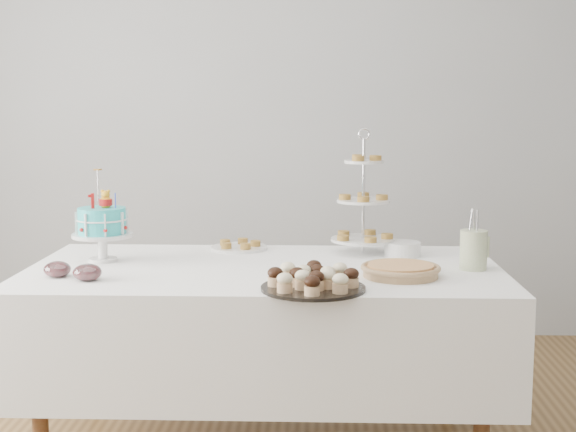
{
  "coord_description": "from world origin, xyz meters",
  "views": [
    {
      "loc": [
        0.2,
        -2.9,
        1.43
      ],
      "look_at": [
        0.1,
        0.3,
        0.98
      ],
      "focal_mm": 50.0,
      "sensor_mm": 36.0,
      "label": 1
    }
  ],
  "objects_px": {
    "pie": "(401,270)",
    "tiered_stand": "(363,202)",
    "jam_bowl_b": "(57,270)",
    "cupcake_tray": "(313,278)",
    "table": "(265,321)",
    "jam_bowl_a": "(87,273)",
    "pastry_plate": "(239,246)",
    "utensil_pitcher": "(474,248)",
    "plate_stack": "(402,249)",
    "birthday_cake": "(102,237)"
  },
  "relations": [
    {
      "from": "pie",
      "to": "tiered_stand",
      "type": "distance_m",
      "value": 0.54
    },
    {
      "from": "jam_bowl_b",
      "to": "cupcake_tray",
      "type": "bearing_deg",
      "value": -10.54
    },
    {
      "from": "table",
      "to": "pie",
      "type": "relative_size",
      "value": 6.26
    },
    {
      "from": "table",
      "to": "jam_bowl_a",
      "type": "relative_size",
      "value": 17.79
    },
    {
      "from": "cupcake_tray",
      "to": "pastry_plate",
      "type": "relative_size",
      "value": 1.46
    },
    {
      "from": "utensil_pitcher",
      "to": "jam_bowl_a",
      "type": "bearing_deg",
      "value": -160.95
    },
    {
      "from": "table",
      "to": "jam_bowl_b",
      "type": "height_order",
      "value": "jam_bowl_b"
    },
    {
      "from": "table",
      "to": "plate_stack",
      "type": "relative_size",
      "value": 12.12
    },
    {
      "from": "cupcake_tray",
      "to": "jam_bowl_b",
      "type": "height_order",
      "value": "cupcake_tray"
    },
    {
      "from": "plate_stack",
      "to": "pastry_plate",
      "type": "distance_m",
      "value": 0.74
    },
    {
      "from": "tiered_stand",
      "to": "jam_bowl_a",
      "type": "height_order",
      "value": "tiered_stand"
    },
    {
      "from": "plate_stack",
      "to": "jam_bowl_a",
      "type": "bearing_deg",
      "value": -156.42
    },
    {
      "from": "pastry_plate",
      "to": "birthday_cake",
      "type": "bearing_deg",
      "value": -150.87
    },
    {
      "from": "table",
      "to": "pie",
      "type": "height_order",
      "value": "pie"
    },
    {
      "from": "tiered_stand",
      "to": "plate_stack",
      "type": "xyz_separation_m",
      "value": [
        0.17,
        -0.06,
        -0.2
      ]
    },
    {
      "from": "table",
      "to": "jam_bowl_a",
      "type": "bearing_deg",
      "value": -156.99
    },
    {
      "from": "pie",
      "to": "table",
      "type": "bearing_deg",
      "value": 162.47
    },
    {
      "from": "pastry_plate",
      "to": "tiered_stand",
      "type": "bearing_deg",
      "value": -7.92
    },
    {
      "from": "tiered_stand",
      "to": "birthday_cake",
      "type": "bearing_deg",
      "value": -168.42
    },
    {
      "from": "pastry_plate",
      "to": "utensil_pitcher",
      "type": "bearing_deg",
      "value": -23.11
    },
    {
      "from": "table",
      "to": "jam_bowl_b",
      "type": "distance_m",
      "value": 0.85
    },
    {
      "from": "birthday_cake",
      "to": "utensil_pitcher",
      "type": "height_order",
      "value": "birthday_cake"
    },
    {
      "from": "birthday_cake",
      "to": "jam_bowl_a",
      "type": "xyz_separation_m",
      "value": [
        0.04,
        -0.37,
        -0.08
      ]
    },
    {
      "from": "pie",
      "to": "plate_stack",
      "type": "relative_size",
      "value": 1.94
    },
    {
      "from": "tiered_stand",
      "to": "plate_stack",
      "type": "bearing_deg",
      "value": -18.8
    },
    {
      "from": "birthday_cake",
      "to": "jam_bowl_b",
      "type": "relative_size",
      "value": 3.76
    },
    {
      "from": "tiered_stand",
      "to": "utensil_pitcher",
      "type": "height_order",
      "value": "tiered_stand"
    },
    {
      "from": "plate_stack",
      "to": "jam_bowl_a",
      "type": "distance_m",
      "value": 1.35
    },
    {
      "from": "pastry_plate",
      "to": "table",
      "type": "bearing_deg",
      "value": -70.48
    },
    {
      "from": "table",
      "to": "cupcake_tray",
      "type": "bearing_deg",
      "value": -63.52
    },
    {
      "from": "jam_bowl_b",
      "to": "utensil_pitcher",
      "type": "distance_m",
      "value": 1.64
    },
    {
      "from": "tiered_stand",
      "to": "plate_stack",
      "type": "height_order",
      "value": "tiered_stand"
    },
    {
      "from": "birthday_cake",
      "to": "plate_stack",
      "type": "relative_size",
      "value": 2.46
    },
    {
      "from": "birthday_cake",
      "to": "pie",
      "type": "xyz_separation_m",
      "value": [
        1.22,
        -0.26,
        -0.08
      ]
    },
    {
      "from": "table",
      "to": "cupcake_tray",
      "type": "xyz_separation_m",
      "value": [
        0.2,
        -0.4,
        0.27
      ]
    },
    {
      "from": "pie",
      "to": "plate_stack",
      "type": "height_order",
      "value": "plate_stack"
    },
    {
      "from": "table",
      "to": "birthday_cake",
      "type": "bearing_deg",
      "value": 172.11
    },
    {
      "from": "cupcake_tray",
      "to": "utensil_pitcher",
      "type": "relative_size",
      "value": 1.55
    },
    {
      "from": "utensil_pitcher",
      "to": "plate_stack",
      "type": "bearing_deg",
      "value": 140.96
    },
    {
      "from": "birthday_cake",
      "to": "pastry_plate",
      "type": "bearing_deg",
      "value": 7.15
    },
    {
      "from": "cupcake_tray",
      "to": "tiered_stand",
      "type": "xyz_separation_m",
      "value": [
        0.22,
        0.72,
        0.19
      ]
    },
    {
      "from": "jam_bowl_b",
      "to": "jam_bowl_a",
      "type": "bearing_deg",
      "value": -23.72
    },
    {
      "from": "tiered_stand",
      "to": "jam_bowl_b",
      "type": "height_order",
      "value": "tiered_stand"
    },
    {
      "from": "pie",
      "to": "jam_bowl_a",
      "type": "height_order",
      "value": "jam_bowl_a"
    },
    {
      "from": "pastry_plate",
      "to": "utensil_pitcher",
      "type": "xyz_separation_m",
      "value": [
        0.98,
        -0.42,
        0.07
      ]
    },
    {
      "from": "pastry_plate",
      "to": "cupcake_tray",
      "type": "bearing_deg",
      "value": -66.91
    },
    {
      "from": "utensil_pitcher",
      "to": "tiered_stand",
      "type": "bearing_deg",
      "value": 150.34
    },
    {
      "from": "jam_bowl_b",
      "to": "pie",
      "type": "bearing_deg",
      "value": 2.11
    },
    {
      "from": "jam_bowl_a",
      "to": "utensil_pitcher",
      "type": "distance_m",
      "value": 1.51
    },
    {
      "from": "table",
      "to": "pie",
      "type": "bearing_deg",
      "value": -17.53
    }
  ]
}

